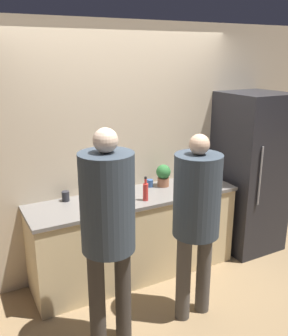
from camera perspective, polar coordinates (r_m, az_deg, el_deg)
name	(u,v)px	position (r m, az deg, el deg)	size (l,w,h in m)	color
ground_plane	(151,289)	(3.98, 1.01, -17.95)	(14.00, 14.00, 0.00)	#8C704C
wall_back	(121,150)	(3.96, -3.52, 2.71)	(5.20, 0.06, 2.60)	#C6B293
counter	(135,235)	(4.01, -1.45, -10.13)	(2.19, 0.64, 0.89)	beige
refrigerator	(249,172)	(4.59, 15.78, -0.66)	(0.68, 0.73, 1.87)	#232328
person_left	(108,219)	(2.81, -5.53, -7.70)	(0.41, 0.41, 1.79)	#38332D
person_center	(197,210)	(3.18, 8.01, -6.34)	(0.40, 0.40, 1.68)	#4C4742
fruit_bowl	(103,195)	(3.73, -6.22, -4.13)	(0.30, 0.30, 0.12)	beige
utensil_crock	(191,176)	(4.20, 7.21, -1.27)	(0.10, 0.10, 0.29)	silver
bottle_red	(146,191)	(3.67, 0.24, -3.54)	(0.05, 0.05, 0.25)	red
bottle_dark	(195,173)	(4.34, 7.75, -0.70)	(0.06, 0.06, 0.19)	#333338
cup_black	(66,196)	(3.75, -11.86, -4.23)	(0.07, 0.07, 0.10)	#28282D
cup_blue	(150,183)	(4.05, 0.90, -2.33)	(0.07, 0.07, 0.08)	#335184
potted_plant	(163,175)	(4.05, 2.97, -1.01)	(0.16, 0.16, 0.24)	#9E6042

